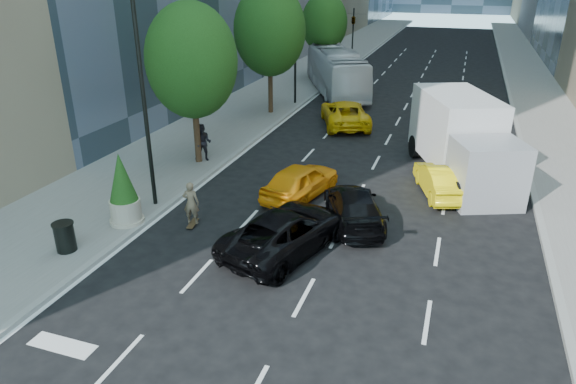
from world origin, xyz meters
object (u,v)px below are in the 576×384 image
at_px(city_bus, 336,71).
at_px(planter_shrub, 123,190).
at_px(trash_can, 65,237).
at_px(black_sedan_lincoln, 286,231).
at_px(skateboarder, 191,206).
at_px(black_sedan_mercedes, 354,207).
at_px(box_truck, 462,139).

height_order(city_bus, planter_shrub, city_bus).
xyz_separation_m(city_bus, trash_can, (-2.44, -27.12, -1.00)).
bearing_deg(planter_shrub, city_bus, 85.83).
xyz_separation_m(black_sedan_lincoln, trash_can, (-6.85, -2.65, -0.09)).
bearing_deg(skateboarder, black_sedan_lincoln, 161.10).
relative_size(black_sedan_mercedes, city_bus, 0.39).
distance_m(skateboarder, trash_can, 4.38).
bearing_deg(planter_shrub, skateboarder, 18.13).
bearing_deg(planter_shrub, black_sedan_lincoln, 1.83).
distance_m(black_sedan_mercedes, trash_can, 10.13).
bearing_deg(skateboarder, box_truck, -148.41).
bearing_deg(black_sedan_mercedes, trash_can, 10.77).
xyz_separation_m(black_sedan_lincoln, black_sedan_mercedes, (1.70, 2.77, -0.06)).
xyz_separation_m(city_bus, planter_shrub, (-1.80, -24.67, -0.20)).
distance_m(city_bus, planter_shrub, 24.73).
distance_m(black_sedan_mercedes, city_bus, 22.56).
bearing_deg(skateboarder, trash_can, 36.66).
relative_size(city_bus, box_truck, 1.47).
relative_size(skateboarder, trash_can, 1.70).
bearing_deg(box_truck, city_bus, 99.64).
height_order(skateboarder, box_truck, box_truck).
relative_size(skateboarder, planter_shrub, 0.61).
bearing_deg(planter_shrub, trash_can, -104.64).
relative_size(skateboarder, black_sedan_mercedes, 0.36).
height_order(black_sedan_lincoln, city_bus, city_bus).
bearing_deg(planter_shrub, box_truck, 38.35).
height_order(black_sedan_mercedes, trash_can, black_sedan_mercedes).
relative_size(black_sedan_lincoln, city_bus, 0.44).
xyz_separation_m(black_sedan_mercedes, planter_shrub, (-7.92, -2.97, 0.78)).
height_order(black_sedan_mercedes, box_truck, box_truck).
relative_size(black_sedan_lincoln, trash_can, 5.37).
bearing_deg(city_bus, box_truck, -83.16).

